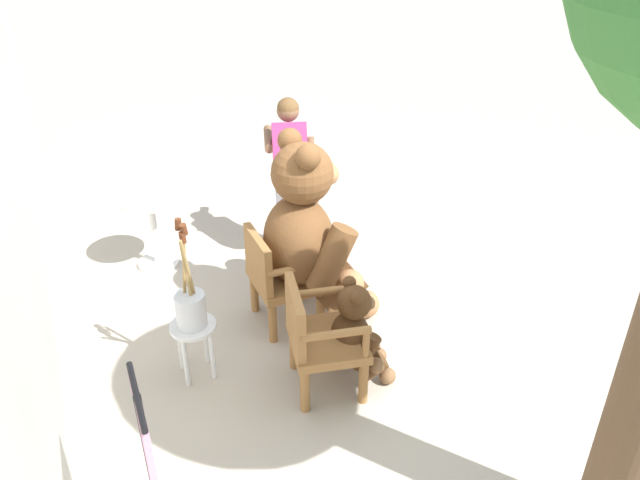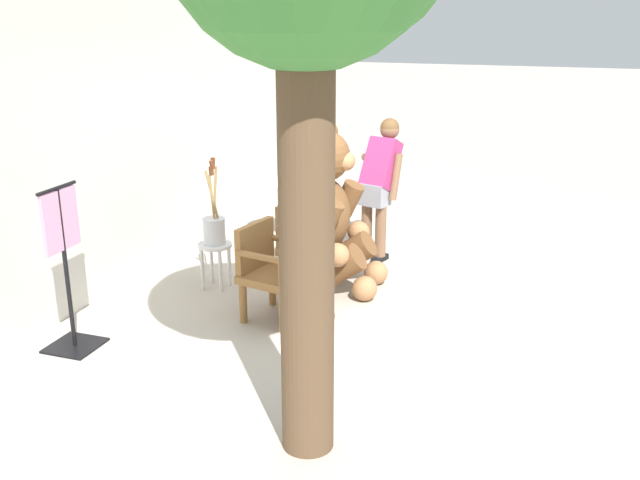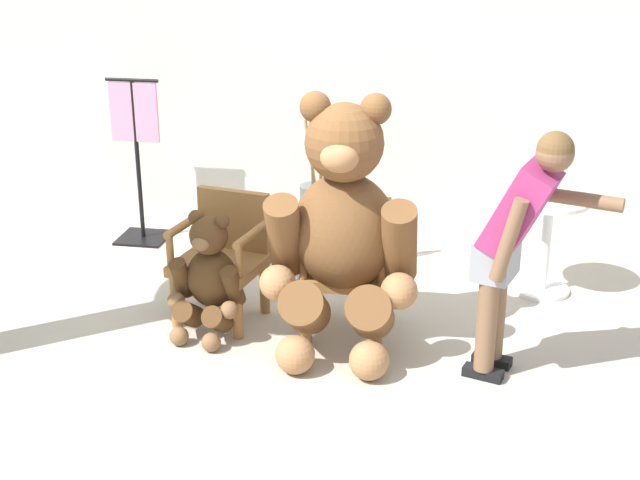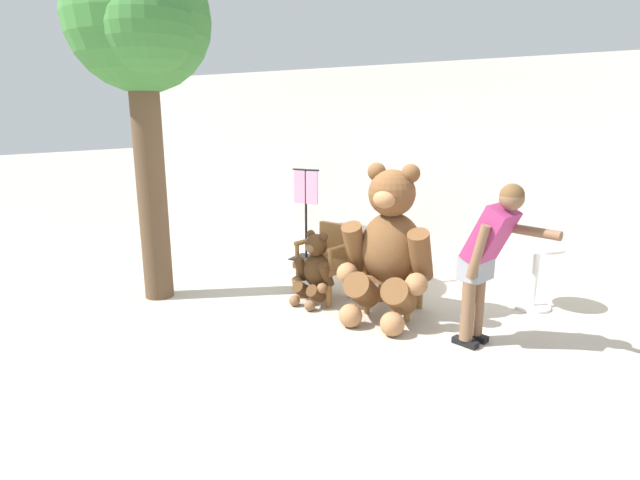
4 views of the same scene
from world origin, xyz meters
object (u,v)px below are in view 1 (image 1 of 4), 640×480
(person_visitor, at_px, (290,168))
(brush_bucket, at_px, (190,305))
(wooden_chair_left, at_px, (319,335))
(white_stool, at_px, (194,336))
(round_side_table, at_px, (153,223))
(teddy_bear_small, at_px, (356,333))
(wooden_chair_right, at_px, (279,275))
(teddy_bear_large, at_px, (309,233))

(person_visitor, height_order, brush_bucket, person_visitor)
(wooden_chair_left, relative_size, person_visitor, 0.56)
(white_stool, bearing_deg, round_side_table, -0.24)
(person_visitor, height_order, white_stool, person_visitor)
(teddy_bear_small, relative_size, person_visitor, 0.55)
(wooden_chair_left, height_order, round_side_table, wooden_chair_left)
(wooden_chair_right, xyz_separation_m, white_stool, (-0.37, 0.80, -0.11))
(wooden_chair_left, height_order, white_stool, wooden_chair_left)
(wooden_chair_left, xyz_separation_m, round_side_table, (2.17, 0.79, -0.01))
(round_side_table, bearing_deg, brush_bucket, 179.79)
(white_stool, relative_size, brush_bucket, 0.54)
(wooden_chair_left, distance_m, round_side_table, 2.31)
(wooden_chair_left, relative_size, white_stool, 1.87)
(teddy_bear_small, bearing_deg, wooden_chair_right, 18.23)
(brush_bucket, relative_size, round_side_table, 1.18)
(wooden_chair_right, bearing_deg, round_side_table, 30.82)
(teddy_bear_small, xyz_separation_m, round_side_table, (2.19, 1.08, 0.03))
(teddy_bear_large, bearing_deg, person_visitor, -12.62)
(teddy_bear_small, height_order, white_stool, teddy_bear_small)
(teddy_bear_small, bearing_deg, white_stool, 65.32)
(teddy_bear_small, xyz_separation_m, brush_bucket, (0.50, 1.08, 0.22))
(white_stool, height_order, brush_bucket, brush_bucket)
(brush_bucket, bearing_deg, teddy_bear_small, -114.74)
(wooden_chair_right, height_order, round_side_table, wooden_chair_right)
(wooden_chair_left, distance_m, white_stool, 0.94)
(teddy_bear_large, relative_size, brush_bucket, 1.92)
(wooden_chair_right, bearing_deg, brush_bucket, 114.94)
(teddy_bear_large, xyz_separation_m, brush_bucket, (-0.37, 1.07, -0.16))
(brush_bucket, xyz_separation_m, round_side_table, (1.70, -0.01, -0.19))
(white_stool, bearing_deg, person_visitor, -42.64)
(wooden_chair_left, distance_m, brush_bucket, 0.95)
(teddy_bear_large, bearing_deg, wooden_chair_right, 90.48)
(wooden_chair_right, distance_m, person_visitor, 1.24)
(person_visitor, distance_m, round_side_table, 1.40)
(person_visitor, bearing_deg, round_side_table, 77.53)
(white_stool, distance_m, brush_bucket, 0.28)
(wooden_chair_right, height_order, white_stool, wooden_chair_right)
(white_stool, distance_m, round_side_table, 1.70)
(wooden_chair_left, relative_size, wooden_chair_right, 1.00)
(white_stool, xyz_separation_m, brush_bucket, (0.00, -0.00, 0.28))
(person_visitor, xyz_separation_m, brush_bucket, (-1.41, 1.30, -0.28))
(wooden_chair_right, height_order, person_visitor, person_visitor)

